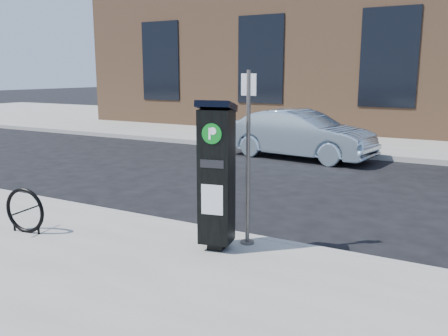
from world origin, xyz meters
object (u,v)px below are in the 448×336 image
Objects in this scene: sign_pole at (248,160)px; car_silver at (300,134)px; bike_rack at (25,211)px; parking_kiosk at (216,174)px.

car_silver is (-1.99, 7.50, -0.61)m from sign_pole.
sign_pole is 3.45× the size of bike_rack.
bike_rack is at bearing -179.89° from car_silver.
parking_kiosk is at bearing -160.57° from car_silver.
car_silver is at bearing 90.56° from parking_kiosk.
bike_rack is at bearing -163.48° from sign_pole.
sign_pole is at bearing 43.87° from parking_kiosk.
parking_kiosk is at bearing 7.20° from bike_rack.
parking_kiosk is 2.98m from bike_rack.
sign_pole is (0.26, 0.39, 0.15)m from parking_kiosk.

